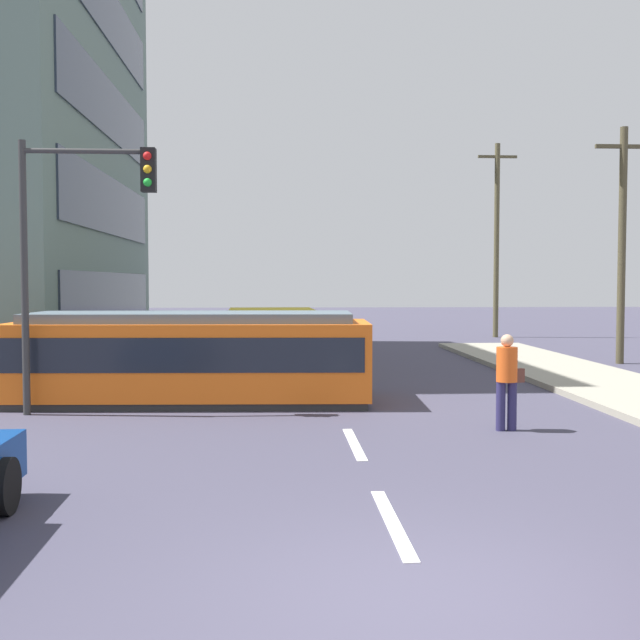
# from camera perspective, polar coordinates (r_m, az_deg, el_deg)

# --- Properties ---
(ground_plane) EXTENTS (120.00, 120.00, 0.00)m
(ground_plane) POSITION_cam_1_polar(r_m,az_deg,el_deg) (16.32, 1.10, -6.23)
(ground_plane) COLOR #3F3D4F
(lane_stripe_1) EXTENTS (0.16, 2.40, 0.01)m
(lane_stripe_1) POSITION_cam_1_polar(r_m,az_deg,el_deg) (8.56, 5.36, -14.65)
(lane_stripe_1) COLOR silver
(lane_stripe_1) RESTS_ON ground
(lane_stripe_2) EXTENTS (0.16, 2.40, 0.01)m
(lane_stripe_2) POSITION_cam_1_polar(r_m,az_deg,el_deg) (12.40, 2.54, -9.12)
(lane_stripe_2) COLOR silver
(lane_stripe_2) RESTS_ON ground
(lane_stripe_3) EXTENTS (0.16, 2.40, 0.01)m
(lane_stripe_3) POSITION_cam_1_polar(r_m,az_deg,el_deg) (22.67, -0.15, -3.65)
(lane_stripe_3) COLOR silver
(lane_stripe_3) RESTS_ON ground
(lane_stripe_4) EXTENTS (0.16, 2.40, 0.01)m
(lane_stripe_4) POSITION_cam_1_polar(r_m,az_deg,el_deg) (28.63, -0.81, -2.29)
(lane_stripe_4) COLOR silver
(lane_stripe_4) RESTS_ON ground
(streetcar_tram) EXTENTS (7.59, 2.85, 1.92)m
(streetcar_tram) POSITION_cam_1_polar(r_m,az_deg,el_deg) (16.66, -9.44, -2.64)
(streetcar_tram) COLOR orange
(streetcar_tram) RESTS_ON ground
(city_bus) EXTENTS (2.69, 5.22, 1.76)m
(city_bus) POSITION_cam_1_polar(r_m,az_deg,el_deg) (21.94, -3.53, -1.25)
(city_bus) COLOR gold
(city_bus) RESTS_ON ground
(pedestrian_crossing) EXTENTS (0.51, 0.36, 1.67)m
(pedestrian_crossing) POSITION_cam_1_polar(r_m,az_deg,el_deg) (13.71, 13.67, -4.06)
(pedestrian_crossing) COLOR #2A2652
(pedestrian_crossing) RESTS_ON ground
(traffic_light_mast) EXTENTS (2.59, 0.33, 5.27)m
(traffic_light_mast) POSITION_cam_1_polar(r_m,az_deg,el_deg) (15.62, -17.63, 6.71)
(traffic_light_mast) COLOR #333333
(traffic_light_mast) RESTS_ON ground
(utility_pole_mid) EXTENTS (1.80, 0.24, 7.35)m
(utility_pole_mid) POSITION_cam_1_polar(r_m,az_deg,el_deg) (25.89, 21.43, 5.50)
(utility_pole_mid) COLOR #4E4731
(utility_pole_mid) RESTS_ON ground
(utility_pole_far) EXTENTS (1.80, 0.24, 8.88)m
(utility_pole_far) POSITION_cam_1_polar(r_m,az_deg,el_deg) (36.54, 12.92, 6.01)
(utility_pole_far) COLOR brown
(utility_pole_far) RESTS_ON ground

